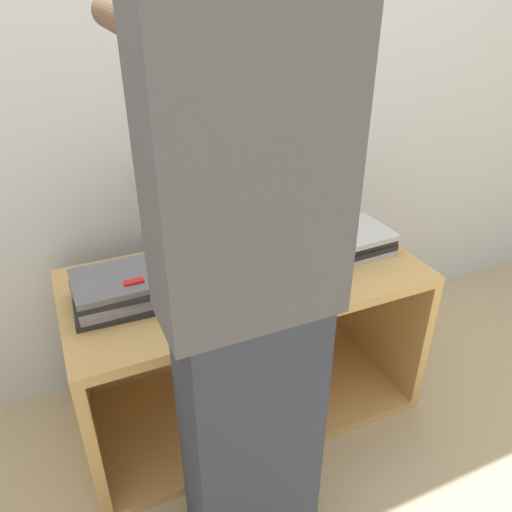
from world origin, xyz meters
TOP-DOWN VIEW (x-y plane):
  - ground_plane at (0.00, 0.00)m, footprint 12.00×12.00m
  - wall_back at (0.00, 0.71)m, footprint 8.00×0.05m
  - cart at (0.00, 0.37)m, footprint 1.24×0.60m
  - laptop_open at (0.00, 0.35)m, footprint 0.36×0.27m
  - laptop_stack_left at (-0.39, 0.30)m, footprint 0.37×0.24m
  - laptop_stack_right at (0.39, 0.30)m, footprint 0.37×0.24m
  - person at (-0.21, -0.21)m, footprint 0.40×0.54m
  - inventory_tag at (-0.39, 0.25)m, footprint 0.06×0.02m

SIDE VIEW (x-z plane):
  - ground_plane at x=0.00m, z-range 0.00..0.00m
  - cart at x=0.00m, z-range 0.00..0.62m
  - laptop_stack_right at x=0.39m, z-range 0.62..0.69m
  - laptop_stack_left at x=-0.39m, z-range 0.62..0.71m
  - laptop_open at x=0.00m, z-range 0.55..0.78m
  - inventory_tag at x=-0.39m, z-range 0.71..0.72m
  - person at x=-0.21m, z-range 0.02..1.81m
  - wall_back at x=0.00m, z-range 0.00..2.40m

